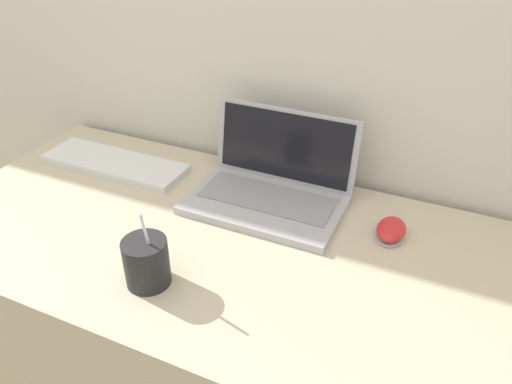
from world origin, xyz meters
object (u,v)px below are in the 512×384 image
Objects in this scene: external_keyboard at (115,163)px; computer_mouse at (391,230)px; drink_cup at (146,261)px; laptop at (271,185)px.

computer_mouse is at bearing 0.14° from external_keyboard.
laptop is at bearing 74.54° from drink_cup.
drink_cup is 0.42× the size of external_keyboard.
computer_mouse reaches higher than external_keyboard.
drink_cup is at bearing -139.08° from computer_mouse.
computer_mouse is (0.42, 0.36, -0.04)m from drink_cup.
laptop is 0.40m from drink_cup.
external_keyboard is at bearing -179.86° from computer_mouse.
external_keyboard is (-0.78, -0.00, -0.00)m from computer_mouse.
laptop is 0.90× the size of external_keyboard.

